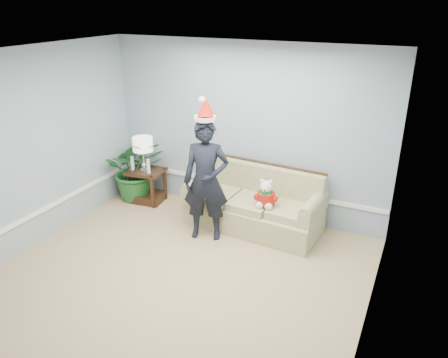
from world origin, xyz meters
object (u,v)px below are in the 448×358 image
object	(u,v)px
teddy_bear	(266,197)
side_table	(147,189)
sofa	(255,206)
table_lamp	(143,146)
houseplant	(136,169)
man	(206,181)

from	to	relation	value
teddy_bear	side_table	bearing A→B (deg)	165.48
side_table	sofa	bearing A→B (deg)	-0.89
table_lamp	houseplant	xyz separation A→B (m)	(-0.24, 0.07, -0.48)
man	sofa	bearing A→B (deg)	30.32
side_table	teddy_bear	xyz separation A→B (m)	(2.24, -0.26, 0.42)
man	teddy_bear	world-z (taller)	man
table_lamp	houseplant	size ratio (longest dim) A/B	0.55
side_table	houseplant	size ratio (longest dim) A/B	0.60
sofa	houseplant	world-z (taller)	houseplant
table_lamp	houseplant	bearing A→B (deg)	163.28
side_table	man	bearing A→B (deg)	-22.85
houseplant	teddy_bear	size ratio (longest dim) A/B	2.57
sofa	side_table	distance (m)	1.99
houseplant	table_lamp	bearing A→B (deg)	-16.72
table_lamp	teddy_bear	bearing A→B (deg)	-5.30
teddy_bear	houseplant	bearing A→B (deg)	165.64
table_lamp	man	size ratio (longest dim) A/B	0.33
table_lamp	teddy_bear	world-z (taller)	table_lamp
sofa	man	world-z (taller)	man
sofa	houseplant	xyz separation A→B (m)	(-2.22, 0.05, 0.21)
side_table	man	xyz separation A→B (m)	(1.48, -0.62, 0.66)
man	teddy_bear	bearing A→B (deg)	6.74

